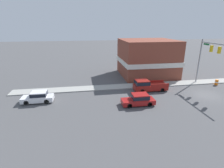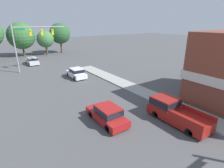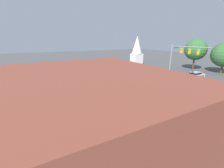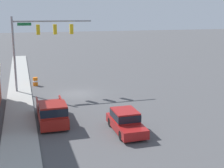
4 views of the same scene
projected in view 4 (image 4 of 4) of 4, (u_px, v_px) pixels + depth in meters
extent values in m
plane|color=#4C4C4F|center=(76.00, 94.00, 32.58)|extent=(200.00, 200.00, 0.00)
cube|color=#9E9E99|center=(20.00, 97.00, 31.01)|extent=(2.40, 60.00, 0.14)
cylinder|color=gray|center=(14.00, 55.00, 32.27)|extent=(0.22, 0.22, 7.93)
cylinder|color=gray|center=(53.00, 21.00, 32.59)|extent=(8.18, 0.18, 0.18)
cube|color=gold|center=(38.00, 30.00, 32.37)|extent=(0.36, 0.36, 1.05)
sphere|color=yellow|center=(38.00, 26.00, 32.48)|extent=(0.22, 0.22, 0.22)
cube|color=gold|center=(55.00, 29.00, 32.84)|extent=(0.36, 0.36, 1.05)
sphere|color=yellow|center=(55.00, 26.00, 32.96)|extent=(0.22, 0.22, 0.22)
cube|color=gold|center=(71.00, 29.00, 33.32)|extent=(0.36, 0.36, 1.05)
sphere|color=yellow|center=(71.00, 26.00, 33.43)|extent=(0.22, 0.22, 0.22)
cube|color=#196B38|center=(24.00, 24.00, 31.87)|extent=(1.40, 0.04, 0.30)
cylinder|color=black|center=(143.00, 133.00, 21.27)|extent=(0.22, 0.66, 0.66)
cylinder|color=black|center=(121.00, 136.00, 20.85)|extent=(0.22, 0.66, 0.66)
cylinder|color=black|center=(130.00, 120.00, 23.82)|extent=(0.22, 0.66, 0.66)
cylinder|color=black|center=(110.00, 122.00, 23.39)|extent=(0.22, 0.66, 0.66)
cube|color=maroon|center=(126.00, 125.00, 22.30)|extent=(1.79, 4.40, 0.63)
cube|color=maroon|center=(125.00, 115.00, 22.39)|extent=(1.65, 2.11, 0.72)
cube|color=black|center=(125.00, 115.00, 22.39)|extent=(1.67, 2.20, 0.51)
cylinder|color=black|center=(66.00, 123.00, 23.11)|extent=(0.22, 0.66, 0.66)
cylinder|color=black|center=(41.00, 126.00, 22.61)|extent=(0.22, 0.66, 0.66)
cylinder|color=black|center=(61.00, 110.00, 26.24)|extent=(0.22, 0.66, 0.66)
cylinder|color=black|center=(38.00, 112.00, 25.74)|extent=(0.22, 0.66, 0.66)
cube|color=maroon|center=(51.00, 114.00, 24.36)|extent=(2.04, 5.40, 0.85)
cube|color=maroon|center=(53.00, 109.00, 22.79)|extent=(1.94, 2.05, 0.82)
cube|color=black|center=(53.00, 109.00, 22.79)|extent=(1.96, 2.13, 0.57)
cube|color=maroon|center=(62.00, 102.00, 25.58)|extent=(0.12, 3.05, 0.35)
cube|color=maroon|center=(38.00, 103.00, 25.06)|extent=(0.12, 3.05, 0.35)
cylinder|color=orange|center=(35.00, 82.00, 36.10)|extent=(0.55, 0.55, 0.97)
cylinder|color=white|center=(35.00, 81.00, 36.09)|extent=(0.57, 0.57, 0.18)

